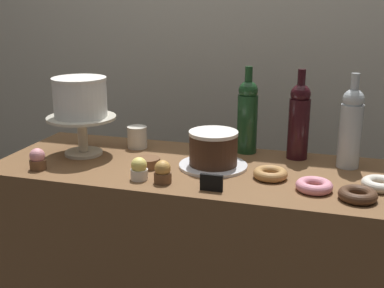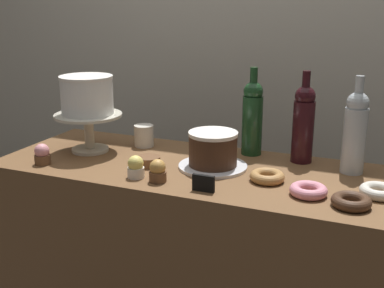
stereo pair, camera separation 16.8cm
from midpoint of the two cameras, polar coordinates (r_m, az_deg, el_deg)
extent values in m
cube|color=#BCB7A8|center=(2.43, 3.84, 13.04)|extent=(6.00, 0.05, 2.60)
cube|color=brown|center=(1.89, -2.63, -15.44)|extent=(1.38, 0.54, 0.89)
cylinder|color=beige|center=(1.89, -15.06, -1.03)|extent=(0.14, 0.14, 0.01)
cylinder|color=beige|center=(1.87, -15.21, 0.96)|extent=(0.04, 0.04, 0.12)
cylinder|color=beige|center=(1.85, -15.37, 2.95)|extent=(0.25, 0.25, 0.01)
cylinder|color=white|center=(1.84, -15.53, 5.09)|extent=(0.19, 0.19, 0.13)
cylinder|color=white|center=(1.83, -15.71, 7.30)|extent=(0.20, 0.20, 0.01)
cylinder|color=white|center=(1.69, -0.35, -2.58)|extent=(0.24, 0.24, 0.01)
cylinder|color=#3D2619|center=(1.67, -0.36, -0.71)|extent=(0.17, 0.17, 0.11)
cylinder|color=white|center=(1.65, -0.36, 1.24)|extent=(0.17, 0.17, 0.01)
cylinder|color=#193D1E|center=(1.83, 3.87, 2.32)|extent=(0.08, 0.08, 0.22)
sphere|color=#193D1E|center=(1.80, 3.95, 6.24)|extent=(0.07, 0.07, 0.07)
cylinder|color=#193D1E|center=(1.79, 3.98, 7.84)|extent=(0.03, 0.03, 0.08)
cylinder|color=black|center=(1.78, 9.73, 1.72)|extent=(0.08, 0.08, 0.22)
sphere|color=black|center=(1.75, 9.93, 5.74)|extent=(0.07, 0.07, 0.07)
cylinder|color=black|center=(1.74, 10.01, 7.38)|extent=(0.03, 0.03, 0.08)
cylinder|color=#B2BCC1|center=(1.72, 15.38, 0.84)|extent=(0.08, 0.08, 0.22)
sphere|color=#B2BCC1|center=(1.69, 15.71, 4.99)|extent=(0.07, 0.07, 0.07)
cylinder|color=#B2BCC1|center=(1.68, 15.84, 6.69)|extent=(0.03, 0.03, 0.08)
cylinder|color=brown|center=(1.77, -20.19, -2.30)|extent=(0.06, 0.06, 0.03)
sphere|color=pink|center=(1.76, -20.29, -1.34)|extent=(0.05, 0.05, 0.05)
cylinder|color=brown|center=(1.55, -6.55, -3.99)|extent=(0.06, 0.06, 0.03)
sphere|color=#CC9347|center=(1.54, -6.59, -2.90)|extent=(0.05, 0.05, 0.05)
cylinder|color=white|center=(1.59, -9.21, -3.58)|extent=(0.06, 0.06, 0.03)
sphere|color=#EFDB6B|center=(1.58, -9.26, -2.51)|extent=(0.05, 0.05, 0.05)
torus|color=pink|center=(1.50, 11.04, -4.88)|extent=(0.11, 0.11, 0.03)
torus|color=#B27F47|center=(1.59, 6.18, -3.53)|extent=(0.11, 0.11, 0.03)
torus|color=#472D1E|center=(1.46, 15.76, -5.80)|extent=(0.11, 0.11, 0.03)
torus|color=silver|center=(1.57, 18.34, -4.52)|extent=(0.11, 0.11, 0.03)
cylinder|color=brown|center=(1.70, -7.97, -2.56)|extent=(0.08, 0.08, 0.01)
cylinder|color=brown|center=(1.70, -7.99, -2.21)|extent=(0.08, 0.08, 0.01)
cylinder|color=brown|center=(1.69, -8.00, -1.86)|extent=(0.08, 0.08, 0.01)
cube|color=black|center=(1.47, -0.97, -4.61)|extent=(0.07, 0.01, 0.05)
cylinder|color=silver|center=(1.92, -8.93, 0.76)|extent=(0.08, 0.08, 0.08)
camera|label=1|loc=(0.08, -92.86, -0.85)|focal=45.59mm
camera|label=2|loc=(0.08, 87.14, 0.85)|focal=45.59mm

